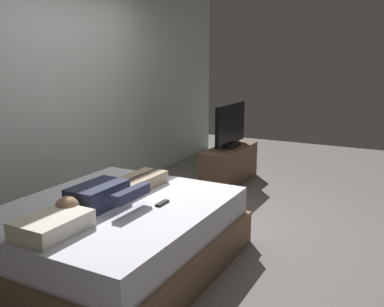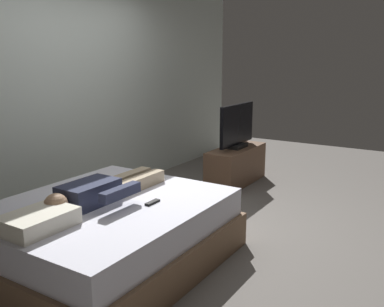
# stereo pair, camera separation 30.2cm
# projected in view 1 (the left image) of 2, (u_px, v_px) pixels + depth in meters

# --- Properties ---
(ground_plane) EXTENTS (10.00, 10.00, 0.00)m
(ground_plane) POSITION_uv_depth(u_px,v_px,m) (192.00, 231.00, 4.18)
(ground_plane) COLOR slate
(back_wall) EXTENTS (6.40, 0.10, 2.80)m
(back_wall) POSITION_uv_depth(u_px,v_px,m) (87.00, 83.00, 4.96)
(back_wall) COLOR silver
(back_wall) RESTS_ON ground
(bed) EXTENTS (1.94, 1.64, 0.54)m
(bed) POSITION_uv_depth(u_px,v_px,m) (115.00, 236.00, 3.43)
(bed) COLOR brown
(bed) RESTS_ON ground
(pillow) EXTENTS (0.48, 0.34, 0.12)m
(pillow) POSITION_uv_depth(u_px,v_px,m) (52.00, 224.00, 2.80)
(pillow) COLOR silver
(pillow) RESTS_ON bed
(person) EXTENTS (1.26, 0.46, 0.18)m
(person) POSITION_uv_depth(u_px,v_px,m) (110.00, 192.00, 3.40)
(person) COLOR #2D334C
(person) RESTS_ON bed
(remote) EXTENTS (0.15, 0.04, 0.02)m
(remote) POSITION_uv_depth(u_px,v_px,m) (162.00, 203.00, 3.36)
(remote) COLOR black
(remote) RESTS_ON bed
(tv_stand) EXTENTS (1.10, 0.40, 0.50)m
(tv_stand) POSITION_uv_depth(u_px,v_px,m) (230.00, 165.00, 5.78)
(tv_stand) COLOR brown
(tv_stand) RESTS_ON ground
(tv) EXTENTS (0.88, 0.20, 0.59)m
(tv) POSITION_uv_depth(u_px,v_px,m) (230.00, 126.00, 5.66)
(tv) COLOR black
(tv) RESTS_ON tv_stand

